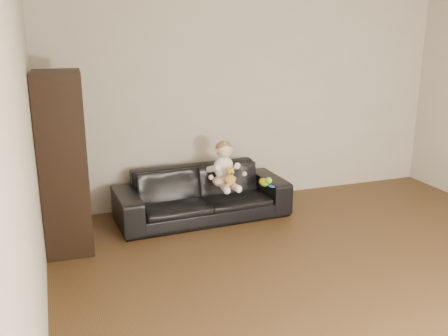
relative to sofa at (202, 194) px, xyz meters
name	(u,v)px	position (x,y,z in m)	size (l,w,h in m)	color
floor	(383,304)	(0.80, -2.25, -0.28)	(5.50, 5.50, 0.00)	#4B321A
wall_back	(252,95)	(0.80, 0.50, 1.02)	(5.00, 5.00, 0.00)	#B7AD99
wall_left	(27,179)	(-1.70, -2.25, 1.02)	(5.50, 5.50, 0.00)	#B7AD99
sofa	(202,194)	(0.00, 0.00, 0.00)	(1.93, 0.75, 0.56)	black
cabinet	(64,163)	(-1.46, -0.32, 0.58)	(0.43, 0.59, 1.72)	black
shelf_item	(62,123)	(-1.44, -0.32, 0.97)	(0.18, 0.25, 0.28)	silver
baby	(224,167)	(0.23, -0.11, 0.32)	(0.35, 0.44, 0.52)	beige
teddy_bear	(230,177)	(0.24, -0.27, 0.26)	(0.13, 0.13, 0.20)	gold
toy_green	(264,182)	(0.67, -0.22, 0.14)	(0.11, 0.13, 0.09)	#90D919
toy_rattle	(262,182)	(0.65, -0.18, 0.12)	(0.07, 0.07, 0.07)	red
toy_blue_disc	(273,186)	(0.75, -0.27, 0.10)	(0.09, 0.09, 0.01)	blue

